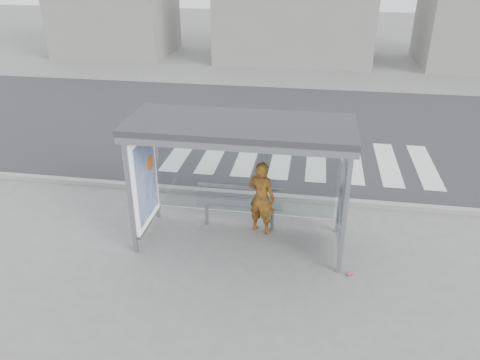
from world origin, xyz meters
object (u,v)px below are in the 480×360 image
Objects in this scene: person at (261,198)px; soda_can at (349,274)px; bench at (239,204)px; bus_shelter at (221,151)px.

person is 13.44× the size of soda_can.
bus_shelter is at bearing -117.66° from bench.
bus_shelter reaches higher than bench.
person is at bearing 29.10° from bus_shelter.
bus_shelter is 2.62× the size of person.
soda_can is at bearing 163.33° from person.
bus_shelter is 1.45m from person.
person is 2.35m from soda_can.
bus_shelter is at bearing 47.13° from person.
bench reaches higher than soda_can.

